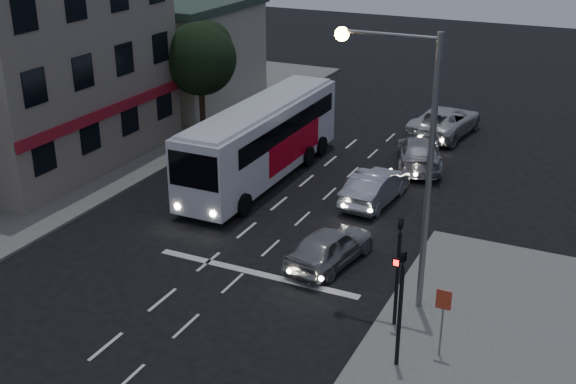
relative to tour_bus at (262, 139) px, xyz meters
The scene contains 15 objects.
ground 10.81m from the tour_bus, 78.81° to the right, with size 120.00×120.00×0.00m, color black.
sidewalk_far 11.37m from the tour_bus, 167.50° to the right, with size 12.00×50.00×0.12m, color slate.
road_markings 8.11m from the tour_bus, 64.81° to the right, with size 8.00×30.55×0.01m.
tour_bus is the anchor object (origin of this frame).
car_suv 9.16m from the tour_bus, 46.90° to the right, with size 1.72×4.28×1.46m, color #9B9A9D.
car_sedan_a 5.98m from the tour_bus, ahead, with size 1.58×4.52×1.49m, color silver.
car_sedan_b 8.03m from the tour_bus, 36.73° to the left, with size 2.11×5.19×1.51m, color #A5A4A9.
car_sedan_c 12.15m from the tour_bus, 58.96° to the left, with size 2.70×5.86×1.63m, color silver.
traffic_signal_main 13.66m from the tour_bus, 44.96° to the right, with size 0.25×0.35×4.10m.
traffic_signal_side 15.58m from the tour_bus, 48.29° to the right, with size 0.18×0.15×4.10m.
regulatory_sign 15.59m from the tour_bus, 43.18° to the right, with size 0.45×0.12×2.20m.
streetlight 13.04m from the tour_bus, 41.17° to the right, with size 3.32×0.44×9.00m.
main_building 12.55m from the tour_bus, 168.48° to the right, with size 10.12×12.00×11.00m.
low_building_north 14.98m from the tour_bus, 140.07° to the left, with size 9.40×9.40×6.50m.
street_tree 8.07m from the tour_bus, 143.19° to the left, with size 4.00×4.00×6.20m.
Camera 1 is at (12.91, -18.25, 12.82)m, focal length 45.00 mm.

